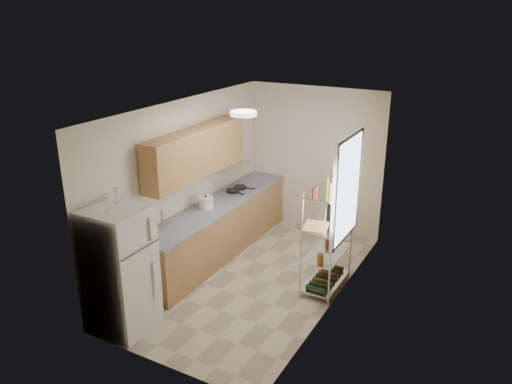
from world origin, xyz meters
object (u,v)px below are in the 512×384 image
Objects in this scene: refrigerator at (121,270)px; espresso_machine at (336,209)px; frying_pan_large at (233,191)px; rice_cooker at (206,203)px; cutting_board at (316,227)px.

refrigerator is 3.07m from espresso_machine.
refrigerator is at bearing -69.93° from frying_pan_large.
rice_cooker is 1.87m from cutting_board.
cutting_board is (1.87, -0.09, 0.03)m from rice_cooker.
frying_pan_large is 0.87× the size of espresso_machine.
rice_cooker is 2.03m from espresso_machine.
refrigerator reaches higher than frying_pan_large.
cutting_board is at bearing -2.83° from rice_cooker.
refrigerator is 7.07× the size of rice_cooker.
frying_pan_large is (-0.02, 0.83, -0.07)m from rice_cooker.
frying_pan_large is 2.11m from cutting_board.
rice_cooker is (-0.10, 2.00, 0.18)m from refrigerator.
cutting_board is 0.51m from espresso_machine.
rice_cooker is at bearing 92.76° from refrigerator.
espresso_machine is at bearing 51.77° from refrigerator.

